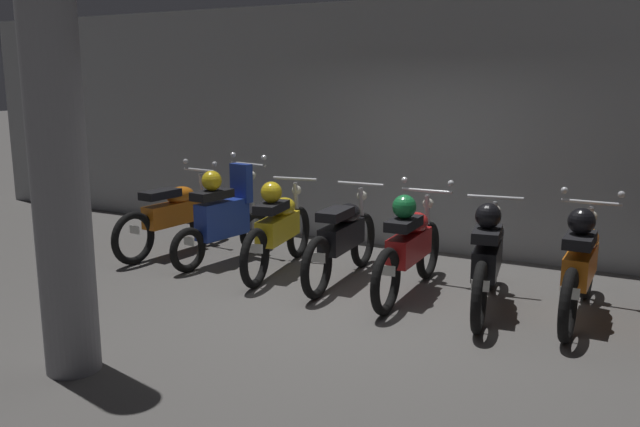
{
  "coord_description": "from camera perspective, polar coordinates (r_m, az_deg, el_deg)",
  "views": [
    {
      "loc": [
        2.63,
        -5.67,
        2.19
      ],
      "look_at": [
        -0.66,
        0.62,
        0.75
      ],
      "focal_mm": 36.91,
      "sensor_mm": 36.0,
      "label": 1
    }
  ],
  "objects": [
    {
      "name": "ground_plane",
      "position": [
        6.62,
        2.6,
        -7.86
      ],
      "size": [
        80.0,
        80.0,
        0.0
      ],
      "primitive_type": "plane",
      "color": "#565451"
    },
    {
      "name": "back_wall",
      "position": [
        8.64,
        9.92,
        7.41
      ],
      "size": [
        16.0,
        0.3,
        3.21
      ],
      "primitive_type": "cube",
      "color": "gray",
      "rests_on": "ground"
    },
    {
      "name": "motorbike_slot_0",
      "position": [
        8.64,
        -12.58,
        -0.13
      ],
      "size": [
        0.59,
        1.95,
        1.15
      ],
      "color": "black",
      "rests_on": "ground"
    },
    {
      "name": "motorbike_slot_1",
      "position": [
        8.09,
        -8.33,
        -0.2
      ],
      "size": [
        0.58,
        1.67,
        1.29
      ],
      "color": "black",
      "rests_on": "ground"
    },
    {
      "name": "motorbike_slot_2",
      "position": [
        7.61,
        -3.62,
        -1.18
      ],
      "size": [
        0.56,
        1.94,
        1.08
      ],
      "color": "black",
      "rests_on": "ground"
    },
    {
      "name": "motorbike_slot_3",
      "position": [
        7.24,
        1.98,
        -2.11
      ],
      "size": [
        0.56,
        1.95,
        1.03
      ],
      "color": "black",
      "rests_on": "ground"
    },
    {
      "name": "motorbike_slot_4",
      "position": [
        6.82,
        7.77,
        -2.74
      ],
      "size": [
        0.59,
        1.95,
        1.15
      ],
      "color": "black",
      "rests_on": "ground"
    },
    {
      "name": "motorbike_slot_5",
      "position": [
        6.54,
        14.34,
        -3.65
      ],
      "size": [
        0.56,
        1.94,
        1.08
      ],
      "color": "black",
      "rests_on": "ground"
    },
    {
      "name": "motorbike_slot_6",
      "position": [
        6.56,
        21.65,
        -4.05
      ],
      "size": [
        0.59,
        1.95,
        1.15
      ],
      "color": "black",
      "rests_on": "ground"
    },
    {
      "name": "support_pillar",
      "position": [
        5.14,
        -21.75,
        4.09
      ],
      "size": [
        0.41,
        0.41,
        3.21
      ],
      "primitive_type": "cylinder",
      "color": "gray",
      "rests_on": "ground"
    }
  ]
}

